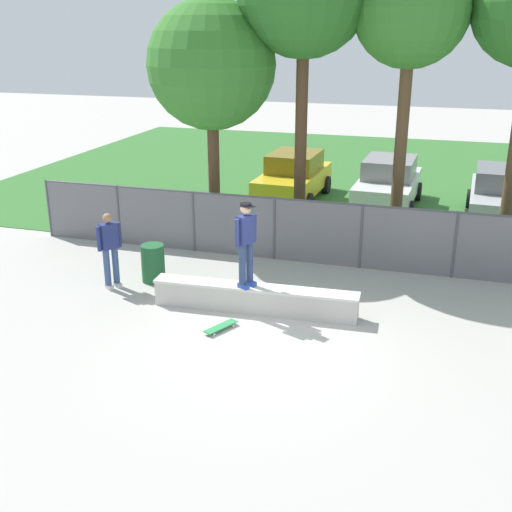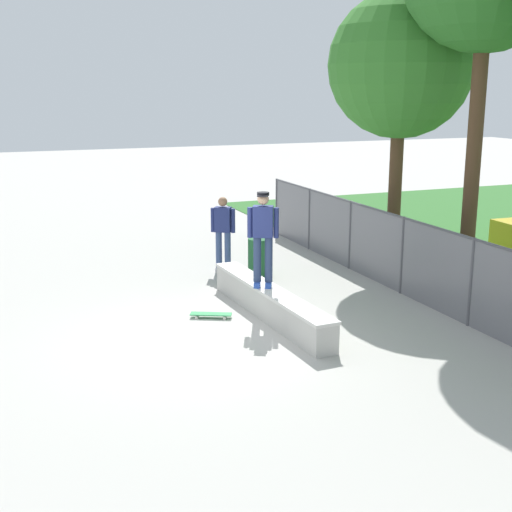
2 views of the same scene
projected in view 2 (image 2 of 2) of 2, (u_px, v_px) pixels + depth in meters
ground_plane at (209, 339)px, 12.15m from camera, size 80.00×80.00×0.00m
concrete_ledge at (270, 303)px, 13.21m from camera, size 4.48×0.70×0.59m
skateboarder at (263, 234)px, 13.02m from camera, size 0.40×0.55×1.84m
skateboard at (211, 314)px, 13.24m from camera, size 0.53×0.81×0.09m
chainlink_fence at (434, 264)px, 13.63m from camera, size 15.88×0.07×1.68m
tree_near_left at (401, 66)px, 15.96m from camera, size 3.41×3.41×6.56m
bystander at (223, 231)px, 16.39m from camera, size 0.42×0.51×1.82m
trash_bin at (260, 258)px, 16.07m from camera, size 0.56×0.56×0.92m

